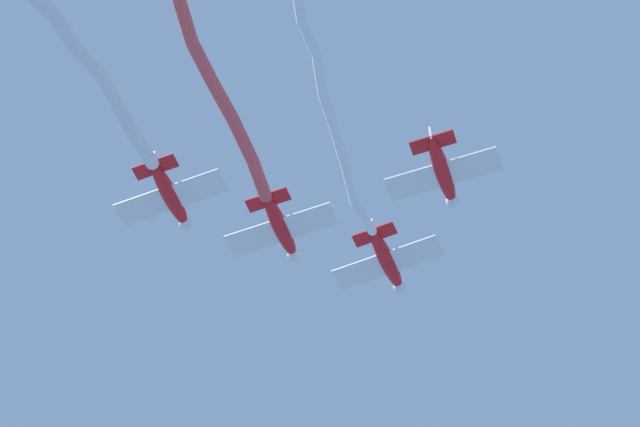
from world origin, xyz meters
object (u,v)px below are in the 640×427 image
object	(u,v)px
airplane_lead	(387,261)
airplane_slot	(171,196)
airplane_left_wing	(281,228)
airplane_right_wing	(443,172)

from	to	relation	value
airplane_lead	airplane_slot	bearing A→B (deg)	133.75
airplane_lead	airplane_slot	xyz separation A→B (m)	(-3.14, 15.22, -0.30)
airplane_left_wing	airplane_slot	xyz separation A→B (m)	(-1.57, 7.61, -0.30)
airplane_slot	airplane_left_wing	bearing A→B (deg)	-47.82
airplane_lead	airplane_slot	distance (m)	15.54
airplane_lead	airplane_right_wing	xyz separation A→B (m)	(-7.40, -2.35, 0.30)
airplane_left_wing	airplane_slot	distance (m)	7.77
airplane_lead	airplane_right_wing	world-z (taller)	airplane_right_wing
airplane_right_wing	airplane_left_wing	bearing A→B (deg)	87.73
airplane_left_wing	airplane_right_wing	world-z (taller)	airplane_right_wing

